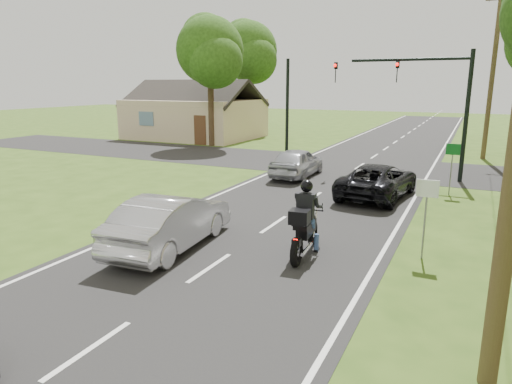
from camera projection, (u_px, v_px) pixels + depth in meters
ground at (210, 268)px, 11.40m from camera, size 140.00×140.00×0.00m
road at (328, 188)px, 20.17m from camera, size 8.00×100.00×0.01m
cross_road at (360, 166)px, 25.42m from camera, size 60.00×7.00×0.01m
motorcycle_rider at (305, 226)px, 12.06m from camera, size 0.71×2.42×2.09m
dark_suv at (378, 180)px, 18.41m from camera, size 2.72×5.09×1.36m
silver_sedan at (171, 221)px, 12.65m from camera, size 1.99×4.71×1.51m
silver_suv at (297, 162)px, 22.44m from camera, size 1.77×4.24×1.44m
traffic_signal at (425, 92)px, 21.30m from camera, size 6.38×0.44×6.00m
signal_pole_far at (287, 108)px, 28.68m from camera, size 0.20×0.20×6.00m
utility_pole_far at (493, 73)px, 26.89m from camera, size 1.60×0.28×10.00m
sign_white at (427, 200)px, 11.66m from camera, size 0.55×0.07×2.12m
sign_green at (452, 157)px, 18.59m from camera, size 0.55×0.07×2.12m
tree_left_near at (212, 54)px, 32.18m from camera, size 5.12×4.96×9.22m
tree_left_far at (250, 54)px, 41.62m from camera, size 5.76×5.58×10.14m
house at (195, 117)px, 38.78m from camera, size 10.20×8.00×4.84m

